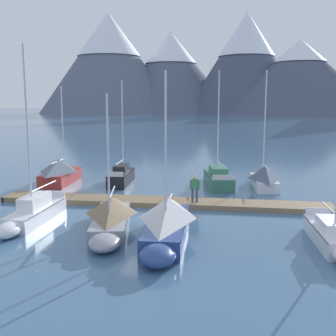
% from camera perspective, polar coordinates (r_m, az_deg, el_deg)
% --- Properties ---
extents(ground_plane, '(700.00, 700.00, 0.00)m').
position_cam_1_polar(ground_plane, '(21.97, -2.96, -7.64)').
color(ground_plane, '#426689').
extents(mountain_west_summit, '(79.91, 79.91, 56.14)m').
position_cam_1_polar(mountain_west_summit, '(242.84, -8.23, 14.57)').
color(mountain_west_summit, slate).
rests_on(mountain_west_summit, ground).
extents(mountain_central_massif, '(74.47, 74.47, 46.44)m').
position_cam_1_polar(mountain_central_massif, '(245.51, 0.38, 13.36)').
color(mountain_central_massif, '#4C566B').
rests_on(mountain_central_massif, ground).
extents(mountain_shoulder_ridge, '(67.59, 67.59, 54.48)m').
position_cam_1_polar(mountain_shoulder_ridge, '(234.25, 10.87, 14.49)').
color(mountain_shoulder_ridge, '#424C60').
rests_on(mountain_shoulder_ridge, ground).
extents(mountain_east_summit, '(82.33, 82.33, 37.48)m').
position_cam_1_polar(mountain_east_summit, '(221.37, 17.86, 12.10)').
color(mountain_east_summit, '#424C60').
rests_on(mountain_east_summit, ground).
extents(dock, '(20.78, 2.77, 0.30)m').
position_cam_1_polar(dock, '(25.69, -0.84, -4.79)').
color(dock, '#846B4C').
rests_on(dock, ground).
extents(sailboat_nearest_berth, '(2.51, 6.09, 7.59)m').
position_cam_1_polar(sailboat_nearest_berth, '(33.41, -14.75, -0.47)').
color(sailboat_nearest_berth, '#B2332D').
rests_on(sailboat_nearest_berth, ground).
extents(sailboat_second_berth, '(1.54, 6.35, 9.23)m').
position_cam_1_polar(sailboat_second_berth, '(22.82, -18.53, -5.98)').
color(sailboat_second_berth, white).
rests_on(sailboat_second_berth, ground).
extents(sailboat_mid_dock_port, '(1.85, 5.88, 8.03)m').
position_cam_1_polar(sailboat_mid_dock_port, '(32.70, -6.38, -0.97)').
color(sailboat_mid_dock_port, black).
rests_on(sailboat_mid_dock_port, ground).
extents(sailboat_mid_dock_starboard, '(3.13, 6.94, 6.76)m').
position_cam_1_polar(sailboat_mid_dock_starboard, '(20.76, -8.03, -6.72)').
color(sailboat_mid_dock_starboard, '#93939E').
rests_on(sailboat_mid_dock_starboard, ground).
extents(sailboat_far_berth, '(2.35, 7.38, 7.72)m').
position_cam_1_polar(sailboat_far_berth, '(19.13, -0.19, -7.52)').
color(sailboat_far_berth, navy).
rests_on(sailboat_far_berth, ground).
extents(sailboat_outer_slip, '(2.84, 6.46, 8.73)m').
position_cam_1_polar(sailboat_outer_slip, '(31.81, 6.93, -1.26)').
color(sailboat_outer_slip, '#336B56').
rests_on(sailboat_outer_slip, ground).
extents(sailboat_end_of_dock, '(2.20, 5.79, 8.69)m').
position_cam_1_polar(sailboat_end_of_dock, '(31.44, 13.25, -1.21)').
color(sailboat_end_of_dock, silver).
rests_on(sailboat_end_of_dock, ground).
extents(sailboat_last_slip, '(1.80, 5.43, 8.93)m').
position_cam_1_polar(sailboat_last_slip, '(19.64, 22.07, -8.79)').
color(sailboat_last_slip, silver).
rests_on(sailboat_last_slip, ground).
extents(person_on_dock, '(0.58, 0.28, 1.69)m').
position_cam_1_polar(person_on_dock, '(24.84, 3.76, -2.66)').
color(person_on_dock, '#384256').
rests_on(person_on_dock, dock).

